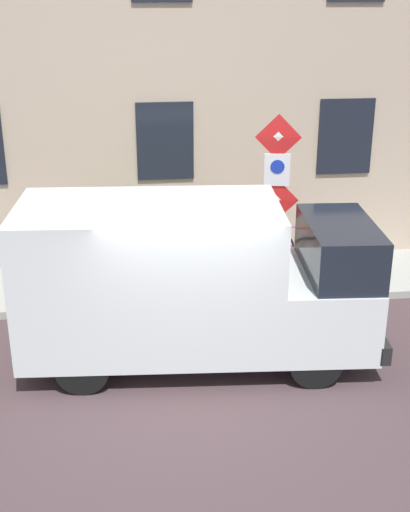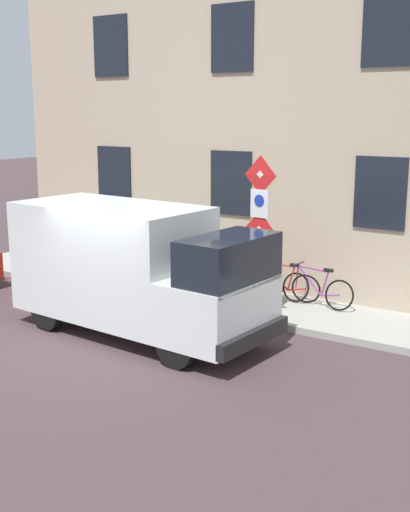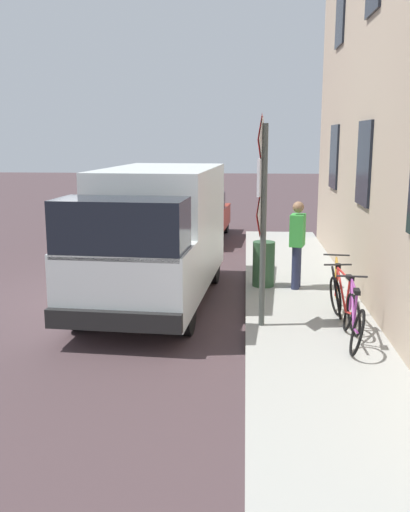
{
  "view_description": "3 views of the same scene",
  "coord_description": "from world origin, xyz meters",
  "px_view_note": "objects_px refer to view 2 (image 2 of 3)",
  "views": [
    {
      "loc": [
        -8.52,
        0.8,
        5.43
      ],
      "look_at": [
        1.69,
        -0.43,
        1.35
      ],
      "focal_mm": 48.13,
      "sensor_mm": 36.0,
      "label": 1
    },
    {
      "loc": [
        -8.79,
        -7.97,
        4.27
      ],
      "look_at": [
        2.51,
        -0.62,
        1.31
      ],
      "focal_mm": 46.41,
      "sensor_mm": 36.0,
      "label": 2
    },
    {
      "loc": [
        2.47,
        -10.58,
        3.07
      ],
      "look_at": [
        1.75,
        -0.41,
        0.96
      ],
      "focal_mm": 40.36,
      "sensor_mm": 36.0,
      "label": 3
    }
  ],
  "objects_px": {
    "litter_bin": "(165,277)",
    "bicycle_purple": "(317,289)",
    "delivery_van": "(134,267)",
    "bicycle_orange": "(251,279)",
    "sign_post_stacked": "(260,218)",
    "pedestrian": "(185,252)",
    "bicycle_red": "(283,284)"
  },
  "relations": [
    {
      "from": "litter_bin",
      "to": "bicycle_purple",
      "type": "bearing_deg",
      "value": -69.31
    },
    {
      "from": "sign_post_stacked",
      "to": "bicycle_purple",
      "type": "relative_size",
      "value": 1.84
    },
    {
      "from": "bicycle_orange",
      "to": "litter_bin",
      "type": "xyz_separation_m",
      "value": [
        -1.2,
        1.56,
        0.08
      ]
    },
    {
      "from": "bicycle_purple",
      "to": "pedestrian",
      "type": "relative_size",
      "value": 1.0
    },
    {
      "from": "bicycle_purple",
      "to": "litter_bin",
      "type": "relative_size",
      "value": 1.91
    },
    {
      "from": "delivery_van",
      "to": "litter_bin",
      "type": "distance_m",
      "value": 2.31
    },
    {
      "from": "delivery_van",
      "to": "pedestrian",
      "type": "distance_m",
      "value": 2.78
    },
    {
      "from": "sign_post_stacked",
      "to": "bicycle_purple",
      "type": "bearing_deg",
      "value": -27.43
    },
    {
      "from": "pedestrian",
      "to": "delivery_van",
      "type": "bearing_deg",
      "value": -152.65
    },
    {
      "from": "bicycle_purple",
      "to": "sign_post_stacked",
      "type": "bearing_deg",
      "value": 67.09
    },
    {
      "from": "sign_post_stacked",
      "to": "delivery_van",
      "type": "xyz_separation_m",
      "value": [
        -1.9,
        1.69,
        -0.86
      ]
    },
    {
      "from": "delivery_van",
      "to": "bicycle_orange",
      "type": "xyz_separation_m",
      "value": [
        3.24,
        -0.77,
        -0.82
      ]
    },
    {
      "from": "bicycle_red",
      "to": "bicycle_orange",
      "type": "relative_size",
      "value": 1.0
    },
    {
      "from": "delivery_van",
      "to": "bicycle_orange",
      "type": "bearing_deg",
      "value": 80.67
    },
    {
      "from": "bicycle_purple",
      "to": "bicycle_orange",
      "type": "bearing_deg",
      "value": 4.51
    },
    {
      "from": "bicycle_orange",
      "to": "litter_bin",
      "type": "relative_size",
      "value": 1.91
    },
    {
      "from": "sign_post_stacked",
      "to": "litter_bin",
      "type": "height_order",
      "value": "sign_post_stacked"
    },
    {
      "from": "bicycle_purple",
      "to": "litter_bin",
      "type": "distance_m",
      "value": 3.4
    },
    {
      "from": "bicycle_orange",
      "to": "pedestrian",
      "type": "bearing_deg",
      "value": 27.65
    },
    {
      "from": "litter_bin",
      "to": "bicycle_orange",
      "type": "bearing_deg",
      "value": -52.48
    },
    {
      "from": "bicycle_orange",
      "to": "pedestrian",
      "type": "relative_size",
      "value": 1.0
    },
    {
      "from": "litter_bin",
      "to": "sign_post_stacked",
      "type": "bearing_deg",
      "value": -93.36
    },
    {
      "from": "bicycle_purple",
      "to": "pedestrian",
      "type": "height_order",
      "value": "pedestrian"
    },
    {
      "from": "bicycle_purple",
      "to": "bicycle_orange",
      "type": "distance_m",
      "value": 1.62
    },
    {
      "from": "sign_post_stacked",
      "to": "bicycle_orange",
      "type": "distance_m",
      "value": 2.34
    },
    {
      "from": "sign_post_stacked",
      "to": "bicycle_purple",
      "type": "height_order",
      "value": "sign_post_stacked"
    },
    {
      "from": "delivery_van",
      "to": "pedestrian",
      "type": "xyz_separation_m",
      "value": [
        2.68,
        0.67,
        -0.26
      ]
    },
    {
      "from": "delivery_van",
      "to": "pedestrian",
      "type": "relative_size",
      "value": 3.17
    },
    {
      "from": "delivery_van",
      "to": "bicycle_red",
      "type": "xyz_separation_m",
      "value": [
        3.24,
        -1.58,
        -0.82
      ]
    },
    {
      "from": "bicycle_red",
      "to": "litter_bin",
      "type": "bearing_deg",
      "value": 20.76
    },
    {
      "from": "delivery_van",
      "to": "bicycle_purple",
      "type": "bearing_deg",
      "value": 57.7
    },
    {
      "from": "bicycle_purple",
      "to": "bicycle_red",
      "type": "bearing_deg",
      "value": 4.61
    }
  ]
}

